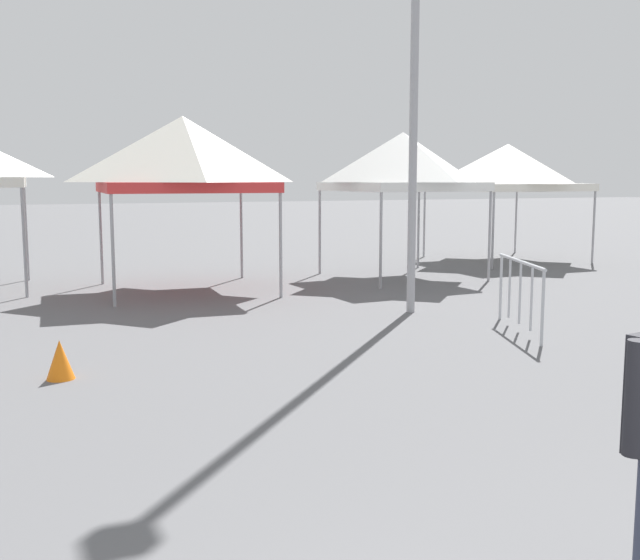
% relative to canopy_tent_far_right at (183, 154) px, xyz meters
% --- Properties ---
extents(canopy_tent_far_right, '(3.45, 3.45, 3.50)m').
position_rel_canopy_tent_far_right_xyz_m(canopy_tent_far_right, '(0.00, 0.00, 0.00)').
color(canopy_tent_far_right, '#9E9EA3').
rests_on(canopy_tent_far_right, ground).
extents(canopy_tent_behind_center, '(3.12, 3.12, 3.31)m').
position_rel_canopy_tent_far_right_xyz_m(canopy_tent_behind_center, '(5.07, 0.09, -0.10)').
color(canopy_tent_behind_center, '#9E9EA3').
rests_on(canopy_tent_behind_center, ground).
extents(canopy_tent_far_left, '(3.47, 3.47, 3.22)m').
position_rel_canopy_tent_far_right_xyz_m(canopy_tent_far_left, '(9.59, 2.22, -0.18)').
color(canopy_tent_far_left, '#9E9EA3').
rests_on(canopy_tent_far_left, ground).
extents(crowd_barrier_mid_lot, '(0.78, 1.98, 1.08)m').
position_rel_canopy_tent_far_right_xyz_m(crowd_barrier_mid_lot, '(3.59, -6.10, -2.00)').
color(crowd_barrier_mid_lot, '#B7BABF').
rests_on(crowd_barrier_mid_lot, ground).
extents(traffic_cone_near_barrier, '(0.32, 0.32, 0.46)m').
position_rel_canopy_tent_far_right_xyz_m(traffic_cone_near_barrier, '(-2.94, -6.25, -2.52)').
color(traffic_cone_near_barrier, orange).
rests_on(traffic_cone_near_barrier, ground).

